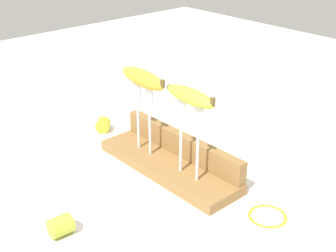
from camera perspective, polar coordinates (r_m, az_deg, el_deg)
The scene contains 11 objects.
ground_plane at distance 1.21m, azimuth 0.00°, elevation -5.44°, with size 3.00×3.00×0.00m, color silver.
wooden_board at distance 1.20m, azimuth 0.00°, elevation -4.89°, with size 0.42×0.13×0.03m, color olive.
board_backstop at distance 1.21m, azimuth 1.77°, elevation -2.31°, with size 0.41×0.03×0.06m, color olive.
fork_stand_left at distance 1.20m, azimuth -3.00°, elevation 1.59°, with size 0.07×0.01×0.18m.
fork_stand_right at distance 1.08m, azimuth 2.64°, elevation -0.95°, with size 0.08×0.01×0.19m.
banana_raised_left at distance 1.16m, azimuth -3.11°, elevation 5.87°, with size 0.17×0.05×0.04m.
banana_raised_right at distance 1.04m, azimuth 2.74°, elevation 3.69°, with size 0.16×0.05×0.04m.
fork_fallen_far at distance 1.49m, azimuth -18.15°, elevation -0.27°, with size 0.17×0.11×0.01m.
banana_chunk_near at distance 1.41m, azimuth -7.97°, elevation 0.15°, with size 0.06×0.06×0.04m.
banana_chunk_far at distance 1.01m, azimuth -12.98°, elevation -11.82°, with size 0.05×0.05×0.04m.
wire_coil at distance 1.06m, azimuth 12.12°, elevation -10.65°, with size 0.09×0.09×0.01m, color gold.
Camera 1 is at (0.77, -0.69, 0.62)m, focal length 49.69 mm.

